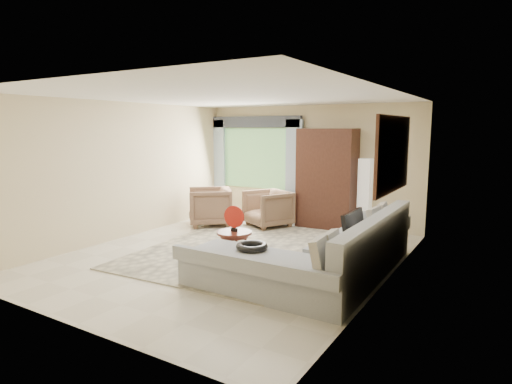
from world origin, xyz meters
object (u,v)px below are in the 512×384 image
Objects in this scene: armoire at (327,179)px; tv_screen at (354,228)px; sectional_sofa at (329,259)px; armchair_right at (268,209)px; coffee_table at (234,248)px; armchair_left at (210,207)px; floor_lamp at (365,196)px; potted_plant at (223,206)px.

tv_screen is at bearing -60.76° from armoire.
sectional_sofa is 3.32m from armchair_right.
armchair_right is (-2.61, 2.13, -0.33)m from tv_screen.
coffee_table is at bearing -165.76° from tv_screen.
armchair_left is at bearing -154.27° from armoire.
tv_screen is 1.37× the size of coffee_table.
coffee_table is (-1.47, -0.22, 0.00)m from sectional_sofa.
armoire reaches higher than coffee_table.
armoire is 1.40× the size of floor_lamp.
tv_screen is (0.27, 0.22, 0.44)m from sectional_sofa.
armchair_right is at bearing 75.41° from armchair_left.
floor_lamp is (0.80, 0.06, -0.30)m from armoire.
armchair_right is at bearing 108.84° from coffee_table.
floor_lamp is at bearing 104.33° from tv_screen.
sectional_sofa is 6.40× the size of coffee_table.
sectional_sofa reaches higher than potted_plant.
armoire is (2.26, 1.09, 0.64)m from armchair_left.
armchair_left reaches higher than armchair_right.
sectional_sofa is at bearing -34.90° from potted_plant.
armoire reaches higher than tv_screen.
potted_plant reaches higher than coffee_table.
floor_lamp is at bearing 98.33° from sectional_sofa.
sectional_sofa is 2.31× the size of floor_lamp.
potted_plant is 2.58m from armoire.
sectional_sofa reaches higher than armchair_left.
coffee_table is (-1.73, -0.44, -0.44)m from tv_screen.
floor_lamp is (1.03, 3.18, 0.47)m from coffee_table.
floor_lamp is at bearing 71.99° from coffee_table.
coffee_table is 0.60× the size of armchair_left.
potted_plant is at bearing 153.46° from armchair_left.
coffee_table is 0.36× the size of floor_lamp.
coffee_table is 3.38m from floor_lamp.
armoire reaches higher than armchair_right.
tv_screen is at bearing 14.24° from coffee_table.
potted_plant is (-3.94, 2.35, -0.43)m from tv_screen.
potted_plant is at bearing -161.11° from armchair_right.
sectional_sofa is at bearing -66.94° from armoire.
armchair_right is at bearing 134.94° from sectional_sofa.
sectional_sofa is at bearing -17.08° from armchair_right.
potted_plant is at bearing -172.18° from armoire.
sectional_sofa is 3.81× the size of armchair_left.
tv_screen is 4.60m from potted_plant.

